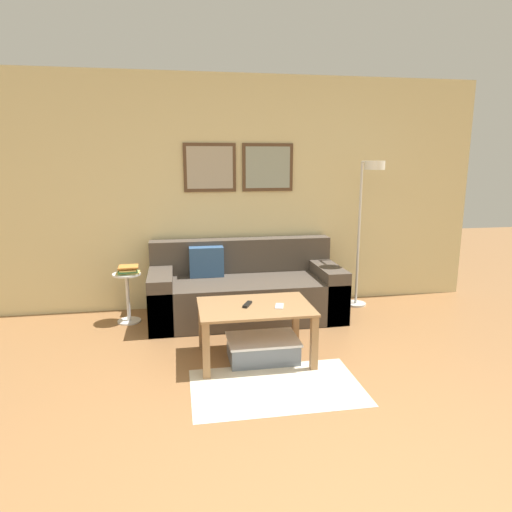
% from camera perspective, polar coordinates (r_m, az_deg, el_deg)
% --- Properties ---
extents(ground_plane, '(16.00, 16.00, 0.00)m').
position_cam_1_polar(ground_plane, '(2.63, 8.22, -27.33)').
color(ground_plane, olive).
extents(wall_back, '(5.60, 0.09, 2.55)m').
position_cam_1_polar(wall_back, '(5.14, -2.38, 7.83)').
color(wall_back, beige).
rests_on(wall_back, ground_plane).
extents(area_rug, '(1.26, 0.78, 0.01)m').
position_cam_1_polar(area_rug, '(3.52, 2.57, -16.05)').
color(area_rug, beige).
rests_on(area_rug, ground_plane).
extents(couch, '(1.99, 0.88, 0.79)m').
position_cam_1_polar(couch, '(4.87, -1.41, -4.37)').
color(couch, '#4C4238').
rests_on(couch, ground_plane).
extents(coffee_table, '(0.93, 0.65, 0.47)m').
position_cam_1_polar(coffee_table, '(3.83, -0.13, -7.40)').
color(coffee_table, '#997047').
rests_on(coffee_table, ground_plane).
extents(storage_bin, '(0.59, 0.41, 0.19)m').
position_cam_1_polar(storage_bin, '(3.92, 0.80, -11.49)').
color(storage_bin, slate).
rests_on(storage_bin, ground_plane).
extents(floor_lamp, '(0.24, 0.54, 1.64)m').
position_cam_1_polar(floor_lamp, '(5.04, 13.77, 6.14)').
color(floor_lamp, silver).
rests_on(floor_lamp, ground_plane).
extents(side_table, '(0.28, 0.28, 0.52)m').
position_cam_1_polar(side_table, '(4.88, -15.75, -4.50)').
color(side_table, white).
rests_on(side_table, ground_plane).
extents(book_stack, '(0.23, 0.20, 0.08)m').
position_cam_1_polar(book_stack, '(4.80, -15.71, -1.66)').
color(book_stack, '#D8C666').
rests_on(book_stack, side_table).
extents(remote_control, '(0.10, 0.15, 0.02)m').
position_cam_1_polar(remote_control, '(3.80, -1.09, -6.07)').
color(remote_control, black).
rests_on(remote_control, coffee_table).
extents(cell_phone, '(0.10, 0.15, 0.01)m').
position_cam_1_polar(cell_phone, '(3.78, 2.94, -6.27)').
color(cell_phone, silver).
rests_on(cell_phone, coffee_table).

